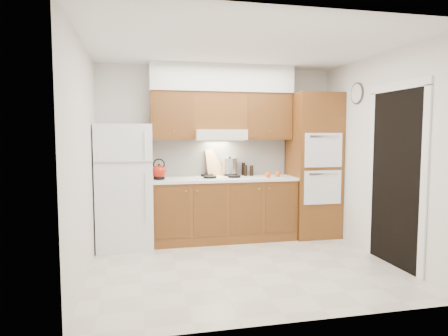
# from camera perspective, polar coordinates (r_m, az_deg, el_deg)

# --- Properties ---
(floor) EXTENTS (3.60, 3.60, 0.00)m
(floor) POSITION_cam_1_polar(r_m,az_deg,el_deg) (4.97, 2.76, -13.74)
(floor) COLOR beige
(floor) RESTS_ON ground
(ceiling) EXTENTS (3.60, 3.60, 0.00)m
(ceiling) POSITION_cam_1_polar(r_m,az_deg,el_deg) (4.82, 2.89, 17.01)
(ceiling) COLOR white
(ceiling) RESTS_ON wall_back
(wall_back) EXTENTS (3.60, 0.02, 2.60)m
(wall_back) POSITION_cam_1_polar(r_m,az_deg,el_deg) (6.18, -0.84, 2.24)
(wall_back) COLOR silver
(wall_back) RESTS_ON floor
(wall_left) EXTENTS (0.02, 3.00, 2.60)m
(wall_left) POSITION_cam_1_polar(r_m,az_deg,el_deg) (4.59, -19.43, 1.00)
(wall_left) COLOR silver
(wall_left) RESTS_ON floor
(wall_right) EXTENTS (0.02, 3.00, 2.60)m
(wall_right) POSITION_cam_1_polar(r_m,az_deg,el_deg) (5.47, 21.32, 1.54)
(wall_right) COLOR silver
(wall_right) RESTS_ON floor
(fridge) EXTENTS (0.75, 0.72, 1.72)m
(fridge) POSITION_cam_1_polar(r_m,az_deg,el_deg) (5.73, -14.00, -2.54)
(fridge) COLOR white
(fridge) RESTS_ON floor
(base_cabinets) EXTENTS (2.11, 0.60, 0.90)m
(base_cabinets) POSITION_cam_1_polar(r_m,az_deg,el_deg) (5.99, -0.02, -6.04)
(base_cabinets) COLOR brown
(base_cabinets) RESTS_ON floor
(countertop) EXTENTS (2.13, 0.62, 0.04)m
(countertop) POSITION_cam_1_polar(r_m,az_deg,el_deg) (5.91, 0.00, -1.58)
(countertop) COLOR white
(countertop) RESTS_ON base_cabinets
(backsplash) EXTENTS (2.11, 0.03, 0.56)m
(backsplash) POSITION_cam_1_polar(r_m,az_deg,el_deg) (6.17, -0.59, 1.50)
(backsplash) COLOR white
(backsplash) RESTS_ON countertop
(oven_cabinet) EXTENTS (0.70, 0.65, 2.20)m
(oven_cabinet) POSITION_cam_1_polar(r_m,az_deg,el_deg) (6.34, 12.63, 0.38)
(oven_cabinet) COLOR brown
(oven_cabinet) RESTS_ON floor
(upper_cab_left) EXTENTS (0.63, 0.33, 0.70)m
(upper_cab_left) POSITION_cam_1_polar(r_m,az_deg,el_deg) (5.91, -7.39, 7.41)
(upper_cab_left) COLOR brown
(upper_cab_left) RESTS_ON wall_back
(upper_cab_right) EXTENTS (0.73, 0.33, 0.70)m
(upper_cab_right) POSITION_cam_1_polar(r_m,az_deg,el_deg) (6.20, 6.00, 7.31)
(upper_cab_right) COLOR brown
(upper_cab_right) RESTS_ON wall_back
(range_hood) EXTENTS (0.75, 0.45, 0.15)m
(range_hood) POSITION_cam_1_polar(r_m,az_deg,el_deg) (5.94, -0.65, 4.79)
(range_hood) COLOR silver
(range_hood) RESTS_ON wall_back
(upper_cab_over_hood) EXTENTS (0.75, 0.33, 0.55)m
(upper_cab_over_hood) POSITION_cam_1_polar(r_m,az_deg,el_deg) (6.01, -0.77, 8.12)
(upper_cab_over_hood) COLOR brown
(upper_cab_over_hood) RESTS_ON range_hood
(soffit) EXTENTS (2.13, 0.36, 0.40)m
(soffit) POSITION_cam_1_polar(r_m,az_deg,el_deg) (6.05, -0.27, 12.62)
(soffit) COLOR silver
(soffit) RESTS_ON wall_back
(cooktop) EXTENTS (0.74, 0.50, 0.01)m
(cooktop) POSITION_cam_1_polar(r_m,az_deg,el_deg) (5.92, -0.51, -1.32)
(cooktop) COLOR white
(cooktop) RESTS_ON countertop
(doorway) EXTENTS (0.02, 0.90, 2.10)m
(doorway) POSITION_cam_1_polar(r_m,az_deg,el_deg) (5.20, 23.26, -1.45)
(doorway) COLOR black
(doorway) RESTS_ON floor
(wall_clock) EXTENTS (0.02, 0.30, 0.30)m
(wall_clock) POSITION_cam_1_polar(r_m,az_deg,el_deg) (5.95, 18.48, 10.08)
(wall_clock) COLOR #3F3833
(wall_clock) RESTS_ON wall_right
(kettle) EXTENTS (0.22, 0.22, 0.20)m
(kettle) POSITION_cam_1_polar(r_m,az_deg,el_deg) (5.71, -9.27, -0.58)
(kettle) COLOR maroon
(kettle) RESTS_ON countertop
(cutting_board) EXTENTS (0.33, 0.22, 0.42)m
(cutting_board) POSITION_cam_1_polar(r_m,az_deg,el_deg) (6.13, -1.25, 0.72)
(cutting_board) COLOR tan
(cutting_board) RESTS_ON countertop
(stock_pot) EXTENTS (0.27, 0.27, 0.24)m
(stock_pot) POSITION_cam_1_polar(r_m,az_deg,el_deg) (6.12, 0.84, 0.22)
(stock_pot) COLOR #B2B2B6
(stock_pot) RESTS_ON cooktop
(condiment_a) EXTENTS (0.06, 0.06, 0.20)m
(condiment_a) POSITION_cam_1_polar(r_m,az_deg,el_deg) (6.24, 2.79, -0.13)
(condiment_a) COLOR black
(condiment_a) RESTS_ON countertop
(condiment_b) EXTENTS (0.06, 0.06, 0.17)m
(condiment_b) POSITION_cam_1_polar(r_m,az_deg,el_deg) (6.14, 3.09, -0.37)
(condiment_b) COLOR black
(condiment_b) RESTS_ON countertop
(condiment_c) EXTENTS (0.06, 0.06, 0.16)m
(condiment_c) POSITION_cam_1_polar(r_m,az_deg,el_deg) (6.18, 3.97, -0.36)
(condiment_c) COLOR black
(condiment_c) RESTS_ON countertop
(orange_near) EXTENTS (0.10, 0.10, 0.08)m
(orange_near) POSITION_cam_1_polar(r_m,az_deg,el_deg) (6.10, 7.71, -0.84)
(orange_near) COLOR #EA580C
(orange_near) RESTS_ON countertop
(orange_far) EXTENTS (0.10, 0.10, 0.09)m
(orange_far) POSITION_cam_1_polar(r_m,az_deg,el_deg) (5.96, 6.30, -0.94)
(orange_far) COLOR #DC490B
(orange_far) RESTS_ON countertop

